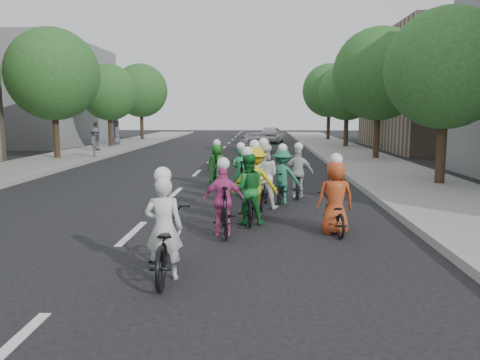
# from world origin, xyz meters

# --- Properties ---
(ground) EXTENTS (120.00, 120.00, 0.00)m
(ground) POSITION_xyz_m (0.00, 0.00, 0.00)
(ground) COLOR black
(ground) RESTS_ON ground
(sidewalk_left) EXTENTS (4.00, 80.00, 0.15)m
(sidewalk_left) POSITION_xyz_m (-8.00, 10.00, 0.07)
(sidewalk_left) COLOR gray
(sidewalk_left) RESTS_ON ground
(curb_left) EXTENTS (0.18, 80.00, 0.18)m
(curb_left) POSITION_xyz_m (-6.05, 10.00, 0.09)
(curb_left) COLOR #999993
(curb_left) RESTS_ON ground
(sidewalk_right) EXTENTS (4.00, 80.00, 0.15)m
(sidewalk_right) POSITION_xyz_m (8.00, 10.00, 0.07)
(sidewalk_right) COLOR gray
(sidewalk_right) RESTS_ON ground
(curb_right) EXTENTS (0.18, 80.00, 0.18)m
(curb_right) POSITION_xyz_m (6.05, 10.00, 0.09)
(curb_right) COLOR #999993
(curb_right) RESTS_ON ground
(bldg_sw) EXTENTS (10.00, 14.00, 8.00)m
(bldg_sw) POSITION_xyz_m (-16.00, 28.00, 4.00)
(bldg_sw) COLOR slate
(bldg_sw) RESTS_ON ground
(bldg_se) EXTENTS (10.00, 14.00, 8.00)m
(bldg_se) POSITION_xyz_m (16.00, 24.00, 4.00)
(bldg_se) COLOR gray
(bldg_se) RESTS_ON ground
(tree_l_3) EXTENTS (4.80, 4.80, 6.93)m
(tree_l_3) POSITION_xyz_m (-8.20, 15.00, 4.52)
(tree_l_3) COLOR black
(tree_l_3) RESTS_ON ground
(tree_l_4) EXTENTS (4.00, 4.00, 5.97)m
(tree_l_4) POSITION_xyz_m (-8.20, 24.00, 3.96)
(tree_l_4) COLOR black
(tree_l_4) RESTS_ON ground
(tree_l_5) EXTENTS (4.80, 4.80, 6.93)m
(tree_l_5) POSITION_xyz_m (-8.20, 33.00, 4.52)
(tree_l_5) COLOR black
(tree_l_5) RESTS_ON ground
(tree_r_0) EXTENTS (4.00, 4.00, 5.97)m
(tree_r_0) POSITION_xyz_m (8.80, 6.60, 3.96)
(tree_r_0) COLOR black
(tree_r_0) RESTS_ON ground
(tree_r_1) EXTENTS (4.80, 4.80, 6.93)m
(tree_r_1) POSITION_xyz_m (8.80, 15.60, 4.52)
(tree_r_1) COLOR black
(tree_r_1) RESTS_ON ground
(tree_r_2) EXTENTS (4.00, 4.00, 5.97)m
(tree_r_2) POSITION_xyz_m (8.80, 24.60, 3.96)
(tree_r_2) COLOR black
(tree_r_2) RESTS_ON ground
(tree_r_3) EXTENTS (4.80, 4.80, 6.93)m
(tree_r_3) POSITION_xyz_m (8.80, 33.60, 4.52)
(tree_r_3) COLOR black
(tree_r_3) RESTS_ON ground
(cyclist_0) EXTENTS (0.81, 2.00, 1.73)m
(cyclist_0) POSITION_xyz_m (1.25, -2.57, 0.58)
(cyclist_0) COLOR black
(cyclist_0) RESTS_ON ground
(cyclist_1) EXTENTS (0.86, 1.64, 1.77)m
(cyclist_1) POSITION_xyz_m (2.40, 0.98, 0.67)
(cyclist_1) COLOR black
(cyclist_1) RESTS_ON ground
(cyclist_2) EXTENTS (1.18, 1.68, 1.88)m
(cyclist_2) POSITION_xyz_m (2.55, 1.80, 0.70)
(cyclist_2) COLOR black
(cyclist_2) RESTS_ON ground
(cyclist_3) EXTENTS (0.91, 1.81, 1.63)m
(cyclist_3) POSITION_xyz_m (1.94, 0.01, 0.61)
(cyclist_3) COLOR black
(cyclist_3) RESTS_ON ground
(cyclist_4) EXTENTS (0.80, 1.60, 1.70)m
(cyclist_4) POSITION_xyz_m (4.26, 0.21, 0.59)
(cyclist_4) COLOR black
(cyclist_4) RESTS_ON ground
(cyclist_5) EXTENTS (0.73, 1.85, 1.64)m
(cyclist_5) POSITION_xyz_m (2.09, 4.79, 0.60)
(cyclist_5) COLOR black
(cyclist_5) RESTS_ON ground
(cyclist_6) EXTENTS (0.90, 1.81, 1.88)m
(cyclist_6) POSITION_xyz_m (2.77, 2.83, 0.67)
(cyclist_6) COLOR black
(cyclist_6) RESTS_ON ground
(cyclist_7) EXTENTS (1.08, 1.52, 1.68)m
(cyclist_7) POSITION_xyz_m (3.30, 3.46, 0.65)
(cyclist_7) COLOR black
(cyclist_7) RESTS_ON ground
(cyclist_8) EXTENTS (0.92, 1.73, 1.66)m
(cyclist_8) POSITION_xyz_m (3.82, 4.51, 0.57)
(cyclist_8) COLOR black
(cyclist_8) RESTS_ON ground
(cyclist_9) EXTENTS (0.74, 1.82, 1.62)m
(cyclist_9) POSITION_xyz_m (1.18, 6.64, 0.62)
(cyclist_9) COLOR black
(cyclist_9) RESTS_ON ground
(follow_car_lead) EXTENTS (2.24, 4.42, 1.23)m
(follow_car_lead) POSITION_xyz_m (2.26, 21.84, 0.62)
(follow_car_lead) COLOR #A7A7AB
(follow_car_lead) RESTS_ON ground
(follow_car_trail) EXTENTS (2.38, 4.41, 1.42)m
(follow_car_trail) POSITION_xyz_m (3.59, 30.55, 0.71)
(follow_car_trail) COLOR white
(follow_car_trail) RESTS_ON ground
(spectator_0) EXTENTS (0.68, 1.08, 1.59)m
(spectator_0) POSITION_xyz_m (-6.30, 15.53, 0.94)
(spectator_0) COLOR #50525E
(spectator_0) RESTS_ON sidewalk_left
(spectator_1) EXTENTS (0.78, 1.16, 1.83)m
(spectator_1) POSITION_xyz_m (-7.81, 19.90, 1.07)
(spectator_1) COLOR #484A54
(spectator_1) RESTS_ON sidewalk_left
(spectator_2) EXTENTS (0.73, 0.99, 1.86)m
(spectator_2) POSITION_xyz_m (-8.27, 25.54, 1.08)
(spectator_2) COLOR #504F5C
(spectator_2) RESTS_ON sidewalk_left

